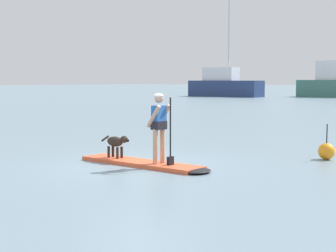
# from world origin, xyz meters

# --- Properties ---
(ground_plane) EXTENTS (400.00, 400.00, 0.00)m
(ground_plane) POSITION_xyz_m (0.00, 0.00, 0.00)
(ground_plane) COLOR slate
(paddleboard) EXTENTS (3.77, 0.92, 0.10)m
(paddleboard) POSITION_xyz_m (0.23, 0.01, 0.05)
(paddleboard) COLOR #E55933
(paddleboard) RESTS_ON ground_plane
(person_paddler) EXTENTS (0.62, 0.49, 1.67)m
(person_paddler) POSITION_xyz_m (0.61, 0.03, 1.07)
(person_paddler) COLOR tan
(person_paddler) RESTS_ON paddleboard
(dog) EXTENTS (0.99, 0.25, 0.59)m
(dog) POSITION_xyz_m (-0.83, -0.04, 0.50)
(dog) COLOR #2D231E
(dog) RESTS_ON paddleboard
(moored_boat_starboard) EXTENTS (9.97, 3.52, 12.19)m
(moored_boat_starboard) POSITION_xyz_m (-30.54, 45.16, 1.46)
(moored_boat_starboard) COLOR navy
(moored_boat_starboard) RESTS_ON ground_plane
(marker_buoy) EXTENTS (0.44, 0.44, 0.94)m
(marker_buoy) POSITION_xyz_m (2.97, 3.92, 0.22)
(marker_buoy) COLOR orange
(marker_buoy) RESTS_ON ground_plane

